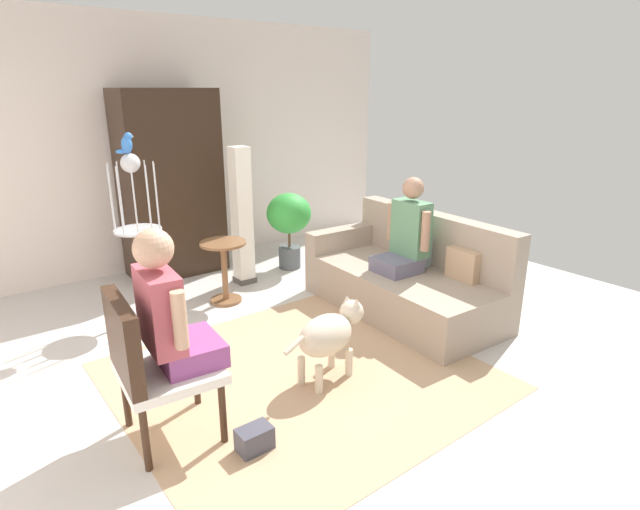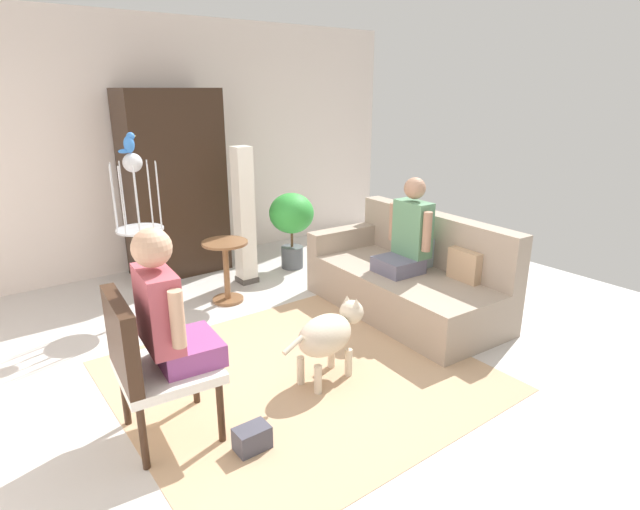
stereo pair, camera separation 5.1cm
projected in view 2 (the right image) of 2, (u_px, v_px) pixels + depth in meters
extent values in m
plane|color=beige|center=(311.00, 361.00, 4.06)|extent=(7.25, 7.25, 0.00)
cube|color=silver|center=(155.00, 146.00, 5.95)|extent=(6.65, 0.12, 2.84)
cube|color=tan|center=(300.00, 375.00, 3.86)|extent=(2.52, 2.37, 0.01)
cube|color=gray|center=(404.00, 291.00, 4.92)|extent=(1.04, 2.00, 0.42)
cube|color=gray|center=(435.00, 239.00, 4.98)|extent=(0.28, 1.96, 0.50)
cube|color=gray|center=(348.00, 237.00, 5.52)|extent=(0.95, 0.23, 0.22)
cube|color=tan|center=(465.00, 265.00, 4.56)|extent=(0.12, 0.32, 0.28)
cube|color=#9EB2B7|center=(421.00, 250.00, 4.98)|extent=(0.11, 0.27, 0.28)
cylinder|color=#382316|center=(195.00, 376.00, 3.47)|extent=(0.04, 0.04, 0.41)
cylinder|color=#382316|center=(221.00, 412.00, 3.09)|extent=(0.04, 0.04, 0.41)
cylinder|color=#382316|center=(125.00, 396.00, 3.25)|extent=(0.04, 0.04, 0.41)
cylinder|color=#382316|center=(143.00, 437.00, 2.86)|extent=(0.04, 0.04, 0.41)
cube|color=white|center=(168.00, 370.00, 3.09)|extent=(0.61, 0.62, 0.06)
cube|color=#382316|center=(121.00, 339.00, 2.89)|extent=(0.13, 0.58, 0.48)
cube|color=slate|center=(398.00, 265.00, 4.78)|extent=(0.40, 0.38, 0.14)
cube|color=#598C66|center=(413.00, 228.00, 4.77)|extent=(0.20, 0.37, 0.52)
sphere|color=#A57A60|center=(415.00, 188.00, 4.65)|extent=(0.20, 0.20, 0.20)
cylinder|color=#A57A60|center=(427.00, 232.00, 4.56)|extent=(0.08, 0.08, 0.36)
cylinder|color=#A57A60|center=(393.00, 221.00, 4.91)|extent=(0.08, 0.08, 0.36)
cube|color=#8A407E|center=(188.00, 349.00, 3.13)|extent=(0.40, 0.44, 0.14)
cube|color=#B24C59|center=(158.00, 309.00, 2.96)|extent=(0.22, 0.42, 0.47)
sphere|color=tan|center=(152.00, 248.00, 2.84)|extent=(0.23, 0.23, 0.23)
cylinder|color=tan|center=(154.00, 290.00, 3.17)|extent=(0.08, 0.08, 0.33)
cylinder|color=tan|center=(177.00, 319.00, 2.77)|extent=(0.08, 0.08, 0.33)
cylinder|color=brown|center=(225.00, 243.00, 5.03)|extent=(0.45, 0.45, 0.02)
cylinder|color=brown|center=(227.00, 273.00, 5.13)|extent=(0.06, 0.06, 0.60)
cylinder|color=brown|center=(228.00, 299.00, 5.21)|extent=(0.31, 0.31, 0.03)
ellipsoid|color=beige|center=(325.00, 335.00, 3.70)|extent=(0.51, 0.36, 0.29)
sphere|color=beige|center=(351.00, 312.00, 3.87)|extent=(0.18, 0.18, 0.18)
cone|color=beige|center=(347.00, 299.00, 3.87)|extent=(0.06, 0.06, 0.06)
cone|color=beige|center=(356.00, 302.00, 3.81)|extent=(0.06, 0.06, 0.06)
cylinder|color=beige|center=(293.00, 345.00, 3.47)|extent=(0.18, 0.06, 0.10)
cylinder|color=beige|center=(331.00, 354.00, 3.95)|extent=(0.06, 0.06, 0.22)
cylinder|color=beige|center=(349.00, 363.00, 3.83)|extent=(0.06, 0.06, 0.22)
cylinder|color=beige|center=(301.00, 371.00, 3.72)|extent=(0.06, 0.06, 0.22)
cylinder|color=beige|center=(318.00, 380.00, 3.61)|extent=(0.06, 0.06, 0.22)
cylinder|color=silver|center=(150.00, 314.00, 4.89)|extent=(0.36, 0.36, 0.03)
cylinder|color=silver|center=(145.00, 274.00, 4.76)|extent=(0.04, 0.04, 0.83)
cylinder|color=silver|center=(140.00, 229.00, 4.63)|extent=(0.42, 0.42, 0.02)
cylinder|color=silver|center=(158.00, 194.00, 4.65)|extent=(0.01, 0.01, 0.59)
cylinder|color=silver|center=(150.00, 192.00, 4.72)|extent=(0.01, 0.01, 0.59)
cylinder|color=silver|center=(136.00, 192.00, 4.71)|extent=(0.01, 0.01, 0.59)
cylinder|color=silver|center=(123.00, 194.00, 4.64)|extent=(0.01, 0.01, 0.59)
cylinder|color=silver|center=(114.00, 196.00, 4.53)|extent=(0.01, 0.01, 0.59)
cylinder|color=silver|center=(113.00, 199.00, 4.42)|extent=(0.01, 0.01, 0.59)
cylinder|color=silver|center=(122.00, 201.00, 4.36)|extent=(0.01, 0.01, 0.59)
cylinder|color=silver|center=(136.00, 201.00, 4.36)|extent=(0.01, 0.01, 0.59)
cylinder|color=silver|center=(151.00, 199.00, 4.43)|extent=(0.01, 0.01, 0.59)
cylinder|color=silver|center=(159.00, 196.00, 4.54)|extent=(0.01, 0.01, 0.59)
sphere|color=silver|center=(133.00, 163.00, 4.45)|extent=(0.17, 0.17, 0.17)
ellipsoid|color=blue|center=(129.00, 144.00, 4.39)|extent=(0.09, 0.10, 0.15)
sphere|color=blue|center=(130.00, 136.00, 4.38)|extent=(0.07, 0.07, 0.07)
cone|color=#D8BF4C|center=(135.00, 136.00, 4.40)|extent=(0.03, 0.02, 0.02)
ellipsoid|color=blue|center=(125.00, 151.00, 4.38)|extent=(0.12, 0.03, 0.04)
cylinder|color=#4C5156|center=(292.00, 257.00, 6.15)|extent=(0.26, 0.26, 0.26)
cylinder|color=brown|center=(292.00, 239.00, 6.08)|extent=(0.03, 0.03, 0.20)
ellipsoid|color=green|center=(291.00, 213.00, 5.99)|extent=(0.52, 0.52, 0.47)
cube|color=#4C4742|center=(247.00, 279.00, 5.73)|extent=(0.20, 0.20, 0.06)
cube|color=white|center=(244.00, 214.00, 5.50)|extent=(0.18, 0.18, 1.43)
cube|color=black|center=(174.00, 184.00, 5.77)|extent=(1.05, 0.56, 2.06)
cube|color=#3F3F4C|center=(252.00, 438.00, 3.06)|extent=(0.21, 0.14, 0.15)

